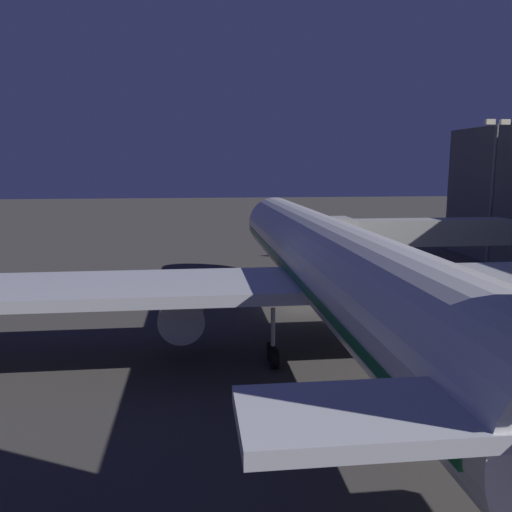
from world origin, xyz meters
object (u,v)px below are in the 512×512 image
at_px(jet_bridge, 397,233).
at_px(traffic_cone_nose_port, 290,268).
at_px(airliner_at_gate, 335,268).
at_px(traffic_cone_nose_starboard, 253,269).
at_px(apron_floodlight_mast, 493,184).

height_order(jet_bridge, traffic_cone_nose_port, jet_bridge).
xyz_separation_m(airliner_at_gate, traffic_cone_nose_port, (-2.20, -27.91, -5.42)).
distance_m(airliner_at_gate, traffic_cone_nose_starboard, 28.51).
bearing_deg(jet_bridge, traffic_cone_nose_port, -55.28).
bearing_deg(jet_bridge, apron_floodlight_mast, -147.41).
relative_size(traffic_cone_nose_port, traffic_cone_nose_starboard, 1.00).
height_order(apron_floodlight_mast, traffic_cone_nose_starboard, apron_floodlight_mast).
bearing_deg(traffic_cone_nose_starboard, airliner_at_gate, 94.51).
height_order(airliner_at_gate, traffic_cone_nose_port, airliner_at_gate).
relative_size(airliner_at_gate, jet_bridge, 3.13).
relative_size(airliner_at_gate, traffic_cone_nose_starboard, 108.62).
bearing_deg(airliner_at_gate, apron_floodlight_mast, -134.81).
bearing_deg(traffic_cone_nose_starboard, apron_floodlight_mast, 175.39).
bearing_deg(traffic_cone_nose_port, airliner_at_gate, 85.49).
bearing_deg(traffic_cone_nose_port, jet_bridge, 124.72).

